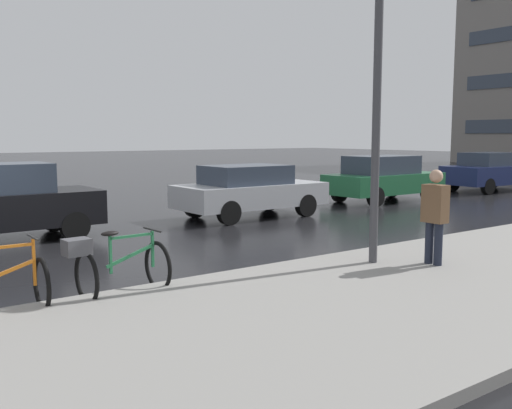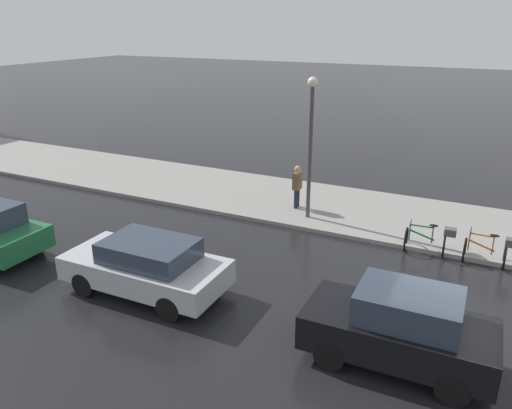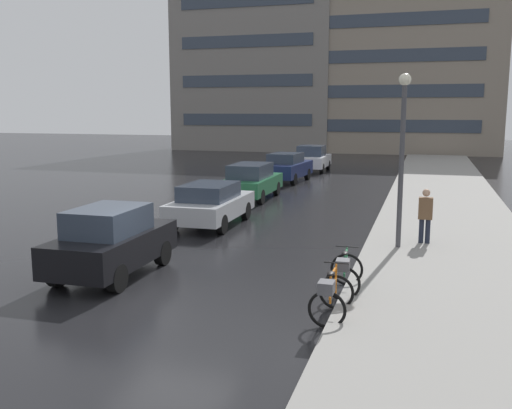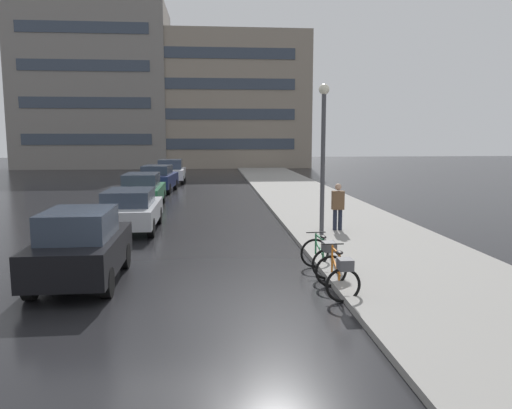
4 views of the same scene
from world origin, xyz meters
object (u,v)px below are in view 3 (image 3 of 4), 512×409
car_green (251,181)px  streetlamp (402,144)px  bicycle_nearest (331,296)px  car_silver (211,203)px  bicycle_second (344,272)px  pedestrian (425,215)px  car_black (112,241)px  car_navy (286,167)px  car_white (312,159)px

car_green → streetlamp: 10.75m
bicycle_nearest → car_silver: bearing=124.9°
bicycle_second → pedestrian: bearing=71.8°
car_black → car_silver: car_black is taller
car_green → car_navy: (0.04, 6.47, -0.00)m
car_silver → car_white: (-0.03, 18.17, 0.06)m
bicycle_second → car_black: 5.62m
car_black → car_white: size_ratio=0.99×
bicycle_nearest → car_green: car_green is taller
bicycle_nearest → car_navy: car_navy is taller
bicycle_nearest → car_silver: car_silver is taller
car_black → car_green: size_ratio=0.86×
car_green → car_white: bearing=88.3°
car_silver → pedestrian: (7.17, -1.28, 0.21)m
car_green → car_navy: same height
car_green → car_white: car_white is taller
bicycle_second → pedestrian: pedestrian is taller
car_navy → bicycle_second: bearing=-72.6°
bicycle_second → bicycle_nearest: bearing=-91.0°
car_navy → car_silver: bearing=-88.5°
bicycle_second → car_silver: bearing=131.6°
car_green → pedestrian: bearing=-43.9°
car_navy → car_white: 5.71m
car_black → pedestrian: bearing=35.3°
car_silver → car_white: 18.17m
car_white → streetlamp: streetlamp is taller
bicycle_nearest → car_black: bearing=164.9°
bicycle_nearest → car_green: 15.10m
bicycle_second → pedestrian: 5.24m
car_silver → car_navy: car_navy is taller
bicycle_second → car_silver: car_silver is taller
car_silver → pedestrian: size_ratio=2.45×
car_black → car_silver: 6.41m
pedestrian → streetlamp: streetlamp is taller
car_navy → pedestrian: size_ratio=2.50×
bicycle_second → car_navy: 19.61m
bicycle_nearest → car_white: size_ratio=0.36×
car_silver → car_navy: size_ratio=0.98×
bicycle_nearest → streetlamp: bearing=80.8°
bicycle_second → car_black: bearing=-178.4°
car_white → streetlamp: bearing=-72.1°
car_green → bicycle_nearest: bearing=-67.0°
car_silver → car_green: (-0.38, 5.99, 0.05)m
bicycle_nearest → bicycle_second: 1.66m
car_black → car_silver: bearing=89.3°
car_black → car_white: bearing=89.9°
streetlamp → car_black: bearing=-145.9°
bicycle_second → car_navy: size_ratio=0.33×
bicycle_nearest → bicycle_second: bicycle_nearest is taller
pedestrian → bicycle_second: bearing=-108.2°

